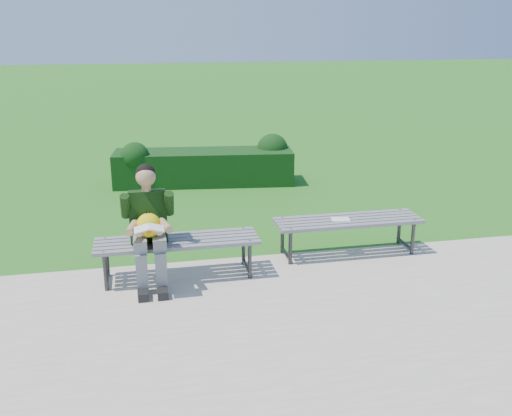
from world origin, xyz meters
TOP-DOWN VIEW (x-y plane):
  - ground at (0.00, 0.00)m, footprint 80.00×80.00m
  - walkway at (0.00, -1.75)m, footprint 30.00×3.50m
  - hedge at (0.13, 3.60)m, footprint 3.24×1.15m
  - bench_left at (-0.69, -0.43)m, footprint 1.80×0.50m
  - bench_right at (1.42, -0.14)m, footprint 1.80×0.50m
  - seated_boy at (-0.99, -0.52)m, footprint 0.56×0.76m
  - paper_sheet at (1.32, -0.14)m, footprint 0.24×0.20m

SIDE VIEW (x-z plane):
  - ground at x=0.00m, z-range 0.00..0.00m
  - walkway at x=0.00m, z-range 0.00..0.02m
  - hedge at x=0.13m, z-range -0.08..0.77m
  - bench_left at x=-0.69m, z-range 0.19..0.64m
  - bench_right at x=1.42m, z-range 0.19..0.64m
  - paper_sheet at x=1.32m, z-range 0.47..0.48m
  - seated_boy at x=-0.99m, z-range 0.06..1.37m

